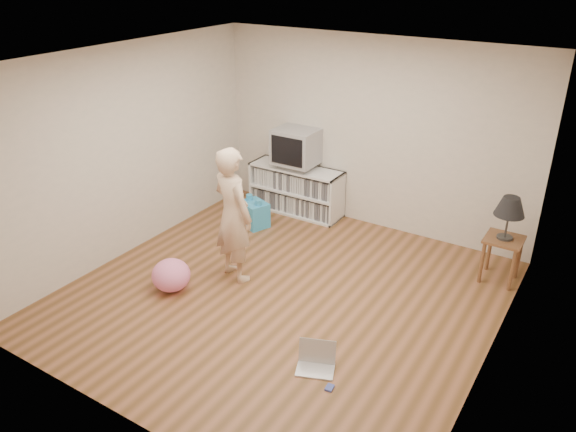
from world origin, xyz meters
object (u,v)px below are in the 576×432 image
(laptop, at_px, (316,360))
(person, at_px, (233,215))
(plush_pink, at_px, (171,275))
(crt_tv, at_px, (296,146))
(media_unit, at_px, (297,189))
(table_lamp, at_px, (510,207))
(side_table, at_px, (502,249))
(plush_blue, at_px, (254,214))
(dvd_deck, at_px, (296,165))

(laptop, bearing_deg, person, 129.29)
(plush_pink, bearing_deg, crt_tv, 87.84)
(media_unit, distance_m, table_lamp, 3.11)
(side_table, bearing_deg, crt_tv, 173.09)
(side_table, relative_size, plush_blue, 1.20)
(media_unit, xyz_separation_m, table_lamp, (3.03, -0.39, 0.59))
(side_table, bearing_deg, plush_blue, -173.81)
(crt_tv, bearing_deg, media_unit, 90.00)
(side_table, relative_size, person, 0.34)
(dvd_deck, distance_m, laptop, 3.53)
(table_lamp, bearing_deg, side_table, 0.00)
(side_table, distance_m, person, 3.14)
(side_table, bearing_deg, media_unit, 172.74)
(table_lamp, height_order, plush_pink, table_lamp)
(crt_tv, height_order, laptop, crt_tv)
(table_lamp, xyz_separation_m, laptop, (-1.06, -2.49, -0.88))
(media_unit, distance_m, plush_blue, 0.80)
(dvd_deck, relative_size, plush_blue, 0.98)
(dvd_deck, xyz_separation_m, person, (0.34, -1.96, 0.07))
(plush_blue, bearing_deg, dvd_deck, 92.50)
(media_unit, xyz_separation_m, plush_blue, (-0.25, -0.74, -0.16))
(dvd_deck, xyz_separation_m, plush_pink, (-0.10, -2.59, -0.55))
(table_lamp, height_order, laptop, table_lamp)
(dvd_deck, distance_m, plush_blue, 0.94)
(media_unit, bearing_deg, person, -80.13)
(table_lamp, bearing_deg, laptop, -113.10)
(crt_tv, relative_size, plush_pink, 1.36)
(laptop, xyz_separation_m, plush_blue, (-2.22, 2.13, 0.12))
(plush_blue, bearing_deg, table_lamp, 27.75)
(media_unit, relative_size, table_lamp, 2.72)
(media_unit, bearing_deg, side_table, -7.26)
(media_unit, relative_size, laptop, 3.26)
(table_lamp, xyz_separation_m, person, (-2.68, -1.59, -0.13))
(crt_tv, bearing_deg, laptop, -55.47)
(side_table, relative_size, table_lamp, 1.07)
(side_table, bearing_deg, table_lamp, 0.00)
(side_table, height_order, person, person)
(plush_pink, bearing_deg, media_unit, 87.85)
(dvd_deck, distance_m, person, 1.99)
(media_unit, distance_m, plush_pink, 2.61)
(media_unit, distance_m, laptop, 3.49)
(table_lamp, bearing_deg, person, -149.35)
(table_lamp, relative_size, plush_pink, 1.17)
(table_lamp, relative_size, person, 0.32)
(side_table, distance_m, laptop, 2.73)
(crt_tv, relative_size, table_lamp, 1.17)
(dvd_deck, height_order, plush_blue, dvd_deck)
(media_unit, relative_size, crt_tv, 2.33)
(side_table, relative_size, laptop, 1.28)
(crt_tv, bearing_deg, side_table, -6.91)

